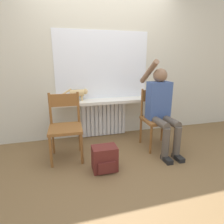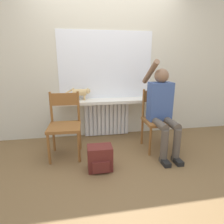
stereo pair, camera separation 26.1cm
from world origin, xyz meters
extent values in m
plane|color=brown|center=(0.00, 0.00, 0.00)|extent=(12.00, 12.00, 0.00)
cube|color=beige|center=(0.00, 1.23, 1.35)|extent=(7.00, 0.06, 2.70)
cube|color=white|center=(0.00, 1.16, 0.32)|extent=(0.81, 0.05, 0.65)
cube|color=white|center=(-0.37, 1.12, 0.32)|extent=(0.05, 0.03, 0.62)
cube|color=white|center=(-0.29, 1.12, 0.32)|extent=(0.05, 0.03, 0.62)
cube|color=white|center=(-0.22, 1.12, 0.32)|extent=(0.05, 0.03, 0.62)
cube|color=white|center=(-0.15, 1.12, 0.32)|extent=(0.05, 0.03, 0.62)
cube|color=white|center=(-0.07, 1.12, 0.32)|extent=(0.05, 0.03, 0.62)
cube|color=white|center=(0.00, 1.12, 0.32)|extent=(0.05, 0.03, 0.62)
cube|color=white|center=(0.07, 1.12, 0.32)|extent=(0.05, 0.03, 0.62)
cube|color=white|center=(0.15, 1.12, 0.32)|extent=(0.05, 0.03, 0.62)
cube|color=white|center=(0.22, 1.12, 0.32)|extent=(0.05, 0.03, 0.62)
cube|color=white|center=(0.29, 1.12, 0.32)|extent=(0.05, 0.03, 0.62)
cube|color=white|center=(0.37, 1.12, 0.32)|extent=(0.05, 0.03, 0.62)
cube|color=white|center=(0.00, 1.03, 0.67)|extent=(1.68, 0.34, 0.05)
cube|color=white|center=(0.00, 1.20, 1.26)|extent=(1.62, 0.01, 1.13)
cube|color=brown|center=(-0.70, 0.45, 0.45)|extent=(0.46, 0.46, 0.04)
cylinder|color=brown|center=(-0.91, 0.26, 0.21)|extent=(0.04, 0.04, 0.43)
cylinder|color=brown|center=(-0.52, 0.25, 0.21)|extent=(0.04, 0.04, 0.43)
cylinder|color=brown|center=(-0.89, 0.66, 0.21)|extent=(0.04, 0.04, 0.43)
cylinder|color=brown|center=(-0.50, 0.64, 0.21)|extent=(0.04, 0.04, 0.43)
cylinder|color=brown|center=(-0.89, 0.66, 0.69)|extent=(0.04, 0.04, 0.45)
cylinder|color=brown|center=(-0.50, 0.64, 0.69)|extent=(0.04, 0.04, 0.45)
cube|color=brown|center=(-0.69, 0.65, 0.80)|extent=(0.40, 0.04, 0.18)
cube|color=brown|center=(0.70, 0.45, 0.45)|extent=(0.46, 0.46, 0.04)
cylinder|color=brown|center=(0.50, 0.26, 0.21)|extent=(0.04, 0.04, 0.43)
cylinder|color=brown|center=(0.89, 0.25, 0.21)|extent=(0.04, 0.04, 0.43)
cylinder|color=brown|center=(0.51, 0.65, 0.21)|extent=(0.04, 0.04, 0.43)
cylinder|color=brown|center=(0.91, 0.64, 0.21)|extent=(0.04, 0.04, 0.43)
cylinder|color=brown|center=(0.51, 0.65, 0.69)|extent=(0.04, 0.04, 0.45)
cylinder|color=brown|center=(0.91, 0.64, 0.69)|extent=(0.04, 0.04, 0.45)
cube|color=brown|center=(0.71, 0.65, 0.80)|extent=(0.40, 0.04, 0.18)
cylinder|color=brown|center=(0.61, 0.26, 0.48)|extent=(0.11, 0.43, 0.11)
cylinder|color=brown|center=(0.79, 0.26, 0.48)|extent=(0.11, 0.43, 0.11)
cylinder|color=brown|center=(0.61, 0.05, 0.23)|extent=(0.10, 0.10, 0.47)
cylinder|color=brown|center=(0.79, 0.05, 0.23)|extent=(0.10, 0.10, 0.47)
cube|color=black|center=(0.61, -0.01, 0.03)|extent=(0.09, 0.20, 0.06)
cube|color=black|center=(0.79, -0.01, 0.03)|extent=(0.09, 0.20, 0.06)
cube|color=#3D5693|center=(0.70, 0.47, 0.75)|extent=(0.34, 0.20, 0.57)
sphere|color=#846047|center=(0.70, 0.47, 1.13)|extent=(0.21, 0.21, 0.21)
cylinder|color=#846047|center=(0.58, 0.61, 1.18)|extent=(0.08, 0.50, 0.38)
cylinder|color=#3D5693|center=(0.86, 0.43, 0.73)|extent=(0.08, 0.08, 0.46)
cylinder|color=#DBB77A|center=(-0.47, 1.08, 0.83)|extent=(0.23, 0.11, 0.11)
sphere|color=#DBB77A|center=(-0.33, 1.08, 0.84)|extent=(0.09, 0.09, 0.09)
cone|color=#DBB77A|center=(-0.33, 1.06, 0.88)|extent=(0.03, 0.03, 0.03)
cone|color=#DBB77A|center=(-0.33, 1.10, 0.88)|extent=(0.03, 0.03, 0.03)
cylinder|color=#DBB77A|center=(-0.39, 1.05, 0.73)|extent=(0.03, 0.03, 0.08)
cylinder|color=#DBB77A|center=(-0.39, 1.11, 0.73)|extent=(0.03, 0.03, 0.08)
cylinder|color=#DBB77A|center=(-0.55, 1.05, 0.73)|extent=(0.03, 0.03, 0.08)
cylinder|color=#DBB77A|center=(-0.55, 1.11, 0.73)|extent=(0.03, 0.03, 0.08)
cylinder|color=#DBB77A|center=(-0.63, 1.08, 0.86)|extent=(0.15, 0.03, 0.10)
cube|color=maroon|center=(-0.26, 0.02, 0.16)|extent=(0.31, 0.21, 0.32)
cube|color=maroon|center=(-0.26, -0.10, 0.10)|extent=(0.22, 0.03, 0.14)
camera|label=1|loc=(-0.73, -2.03, 1.35)|focal=30.00mm
camera|label=2|loc=(-0.48, -2.09, 1.35)|focal=30.00mm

